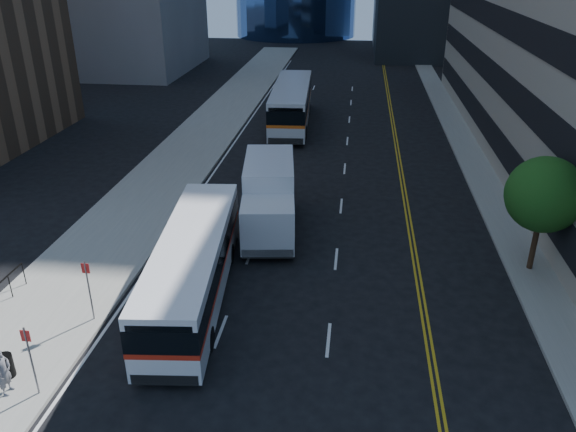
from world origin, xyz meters
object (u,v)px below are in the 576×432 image
object	(u,v)px
street_tree	(545,195)
box_truck	(269,197)
trash_can	(5,366)
pedestrian	(4,372)
bus_rear	(291,103)
bus_front	(193,265)

from	to	relation	value
street_tree	box_truck	xyz separation A→B (m)	(-12.01, 2.69, -1.86)
box_truck	trash_can	size ratio (longest dim) A/B	9.20
pedestrian	bus_rear	bearing A→B (deg)	-10.76
bus_front	bus_rear	distance (m)	25.77
bus_front	trash_can	world-z (taller)	bus_front
box_truck	bus_rear	bearing A→B (deg)	85.87
bus_rear	pedestrian	world-z (taller)	bus_rear
street_tree	box_truck	world-z (taller)	street_tree
street_tree	box_truck	bearing A→B (deg)	167.40
pedestrian	box_truck	bearing A→B (deg)	-27.95
bus_rear	box_truck	distance (m)	19.17
trash_can	box_truck	bearing A→B (deg)	60.55
bus_rear	pedestrian	bearing A→B (deg)	-102.24
bus_rear	pedestrian	distance (m)	32.33
trash_can	pedestrian	distance (m)	0.94
bus_rear	box_truck	bearing A→B (deg)	-89.54
street_tree	bus_rear	bearing A→B (deg)	121.11
bus_front	bus_rear	xyz separation A→B (m)	(0.86, 25.75, 0.24)
bus_rear	trash_can	size ratio (longest dim) A/B	15.98
street_tree	trash_can	xyz separation A→B (m)	(-18.83, -9.39, -3.09)
street_tree	pedestrian	bearing A→B (deg)	-151.23
street_tree	bus_front	world-z (taller)	street_tree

